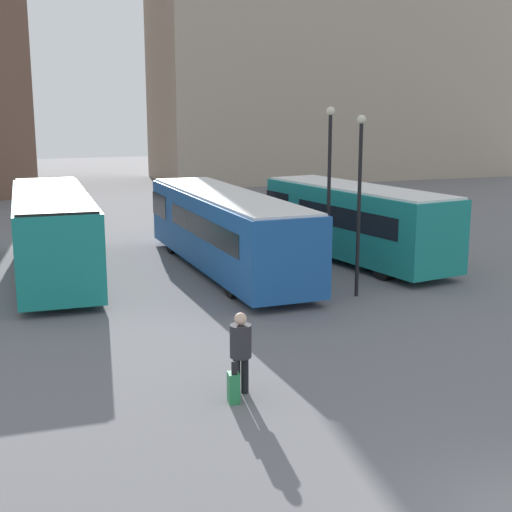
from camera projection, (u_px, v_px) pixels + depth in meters
name	position (u px, v px, depth m)	size (l,w,h in m)	color
building_block_right	(337.00, 13.00, 59.69)	(30.55, 10.83, 27.35)	tan
bus_0	(52.00, 230.00, 25.74)	(2.93, 11.00, 3.08)	#19847F
bus_1	(225.00, 228.00, 26.72)	(2.91, 12.35, 2.93)	#1E56A3
bus_2	(355.00, 220.00, 28.23)	(4.11, 9.90, 3.00)	#19847F
traveler	(241.00, 346.00, 15.20)	(0.52, 0.52, 1.81)	black
suitcase	(234.00, 387.00, 14.86)	(0.26, 0.33, 0.95)	#28844C
lamp_post_0	(329.00, 184.00, 23.56)	(0.28, 0.28, 6.06)	black
lamp_post_1	(359.00, 192.00, 22.57)	(0.28, 0.28, 5.82)	black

